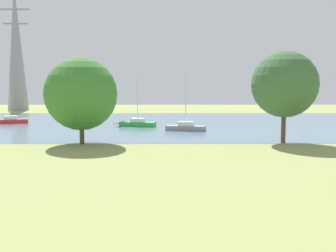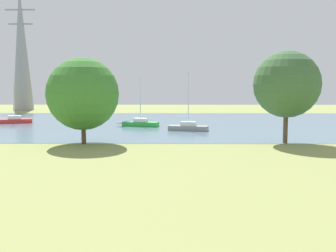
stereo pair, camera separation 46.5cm
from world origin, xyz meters
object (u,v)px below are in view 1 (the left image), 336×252
sailboat_red (11,120)px  tree_west_near (81,94)px  sailboat_green (138,123)px  sailboat_gray (186,127)px  tree_east_far (285,84)px  electricity_pylon (16,48)px

sailboat_red → tree_west_near: size_ratio=0.72×
sailboat_green → sailboat_gray: (6.22, -4.88, 0.00)m
sailboat_green → tree_east_far: (15.22, -14.93, 5.20)m
sailboat_gray → tree_east_far: bearing=-48.2°
sailboat_green → tree_east_far: tree_east_far is taller
sailboat_green → electricity_pylon: electricity_pylon is taller
sailboat_green → tree_east_far: size_ratio=0.78×
tree_east_far → electricity_pylon: 66.21m
sailboat_gray → tree_west_near: 15.53m
sailboat_green → sailboat_red: sailboat_green is taller
tree_west_near → tree_east_far: size_ratio=0.93×
sailboat_green → tree_west_near: 16.66m
electricity_pylon → sailboat_red: bearing=-71.9°
tree_west_near → electricity_pylon: (-24.25, 49.73, 8.72)m
sailboat_gray → tree_west_near: bearing=-134.4°
tree_west_near → sailboat_red: bearing=126.1°
sailboat_gray → tree_west_near: tree_west_near is taller
sailboat_gray → tree_east_far: tree_east_far is taller
sailboat_red → tree_east_far: size_ratio=0.66×
tree_west_near → tree_east_far: tree_east_far is taller
tree_west_near → electricity_pylon: size_ratio=0.30×
sailboat_gray → sailboat_red: 26.50m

